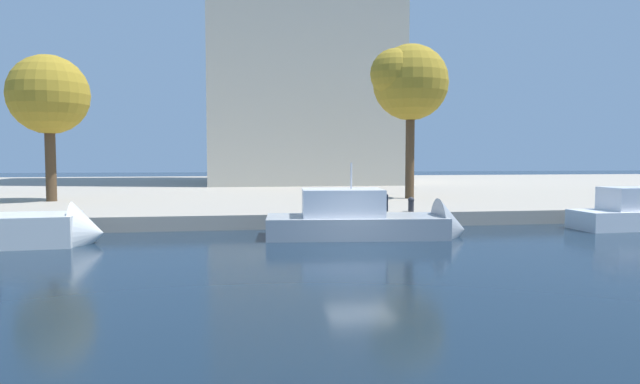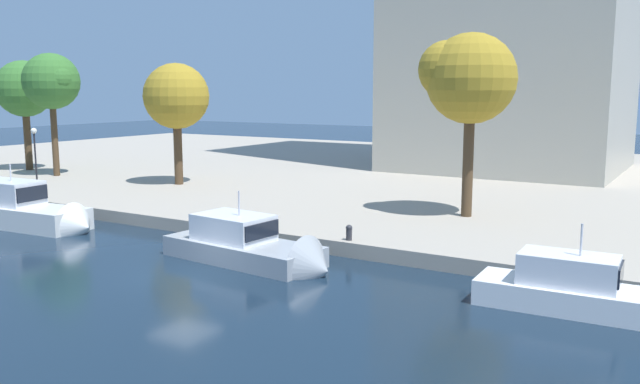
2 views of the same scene
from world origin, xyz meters
name	(u,v)px [view 2 (image 2 of 2)]	position (x,y,z in m)	size (l,w,h in m)	color
ground_plane	(184,276)	(0.00, 0.00, 0.00)	(220.00, 220.00, 0.00)	#142333
dock_promenade	(458,178)	(0.00, 33.86, 0.36)	(120.00, 55.00, 0.72)	#A39989
motor_yacht_1	(22,214)	(-15.13, 2.89, 0.76)	(10.60, 3.48, 4.47)	silver
motor_yacht_2	(254,251)	(1.26, 3.29, 0.57)	(8.95, 3.67, 4.35)	#9EA3A8
motor_yacht_3	(601,299)	(15.85, 4.01, 0.58)	(8.50, 2.57, 3.95)	white
mooring_bollard_0	(349,232)	(4.21, 6.85, 1.12)	(0.32, 0.32, 0.75)	#2D2D33
lamp_post	(35,151)	(-23.08, 9.58, 3.51)	(0.41, 0.41, 4.42)	black
tree_0	(26,89)	(-33.94, 16.77, 7.88)	(4.97, 4.97, 9.70)	#4C3823
tree_1	(467,80)	(6.77, 15.66, 8.38)	(5.33, 5.01, 10.22)	#4C3823
tree_3	(178,98)	(-16.01, 16.87, 7.20)	(4.90, 4.90, 9.10)	#4C3823
tree_4	(53,82)	(-28.11, 15.18, 8.43)	(4.65, 4.59, 10.11)	#4C3823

